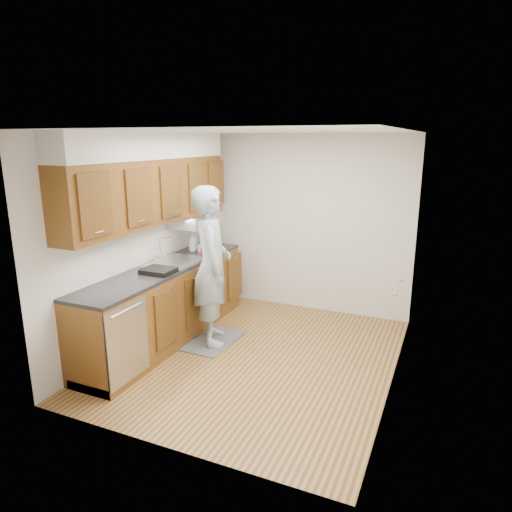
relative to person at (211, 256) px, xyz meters
The scene contains 15 objects.
floor 1.28m from the person, 14.27° to the right, with size 3.50×3.50×0.00m, color #A07A3D.
ceiling 1.56m from the person, 14.27° to the right, with size 3.50×3.50×0.00m, color white.
wall_left 0.88m from the person, 169.04° to the right, with size 0.02×3.50×2.50m, color silver.
wall_right 2.16m from the person, ahead, with size 0.02×3.50×2.50m, color silver.
wall_back 1.72m from the person, 67.75° to the left, with size 3.00×0.02×2.50m, color silver.
counter 0.83m from the person, 163.17° to the right, with size 0.64×2.80×1.30m.
upper_cabinets 1.10m from the person, behind, with size 0.47×2.80×1.21m.
closet_door 2.14m from the person, ahead, with size 0.02×1.22×2.05m, color white.
floor_mat 1.08m from the person, ahead, with size 0.48×0.82×0.02m, color slate.
person is the anchor object (origin of this frame).
soap_bottle_a 0.90m from the person, 135.39° to the left, with size 0.12×0.12×0.30m, color silver.
soap_bottle_b 0.82m from the person, 128.96° to the left, with size 0.08×0.08×0.17m, color silver.
soap_bottle_c 0.76m from the person, 125.45° to the left, with size 0.12×0.12×0.15m, color silver.
soda_can 0.60m from the person, 130.28° to the left, with size 0.06×0.06×0.11m, color red.
dish_rack 0.63m from the person, 136.87° to the right, with size 0.35×0.30×0.06m, color black.
Camera 1 is at (1.92, -4.38, 2.43)m, focal length 32.00 mm.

